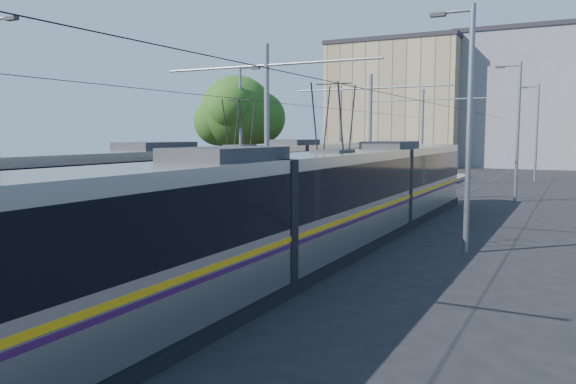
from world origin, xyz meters
The scene contains 13 objects.
ground centered at (0.00, 0.00, 0.00)m, with size 160.00×160.00×0.00m, color black.
platform centered at (0.00, 17.00, 0.15)m, with size 4.00×50.00×0.30m, color gray.
tactile_strip_left centered at (-1.45, 17.00, 0.30)m, with size 0.70×50.00×0.01m, color gray.
tactile_strip_right centered at (1.45, 17.00, 0.30)m, with size 0.70×50.00×0.01m, color gray.
rails centered at (0.00, 17.00, 0.02)m, with size 8.71×70.00×0.03m.
tram_left centered at (-3.60, 11.72, 1.71)m, with size 2.43×29.62×5.50m.
tram_right centered at (3.60, 6.00, 1.86)m, with size 2.43×31.02×5.50m.
catenary centered at (0.00, 14.15, 4.52)m, with size 9.20×70.00×7.00m.
street_lamps centered at (0.00, 21.00, 4.18)m, with size 15.18×38.22×8.00m.
shelter centered at (1.13, 15.17, 1.57)m, with size 0.73×1.12×2.42m.
tree centered at (-8.46, 19.80, 5.15)m, with size 5.24×4.84×7.61m.
building_left centered at (-10.00, 60.00, 7.73)m, with size 16.32×12.24×15.43m.
building_centre centered at (6.00, 64.00, 8.04)m, with size 18.36×14.28×16.05m.
Camera 1 is at (10.68, -10.82, 3.89)m, focal length 35.00 mm.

